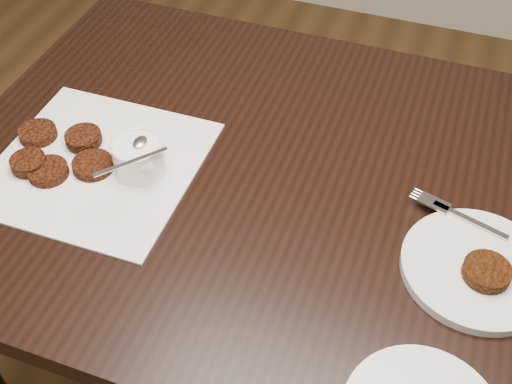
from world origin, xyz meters
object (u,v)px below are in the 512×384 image
(table, at_px, (318,314))
(sauce_ramekin, at_px, (136,143))
(napkin, at_px, (97,164))
(plate_with_patty, at_px, (478,265))

(table, height_order, sauce_ramekin, sauce_ramekin)
(napkin, distance_m, plate_with_patty, 0.63)
(napkin, height_order, plate_with_patty, plate_with_patty)
(plate_with_patty, bearing_deg, sauce_ramekin, 177.76)
(sauce_ramekin, xyz_separation_m, plate_with_patty, (0.55, -0.02, -0.05))
(sauce_ramekin, bearing_deg, napkin, -170.95)
(napkin, distance_m, sauce_ramekin, 0.10)
(table, bearing_deg, sauce_ramekin, -167.20)
(table, xyz_separation_m, sauce_ramekin, (-0.31, -0.07, 0.44))
(napkin, relative_size, plate_with_patty, 1.52)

